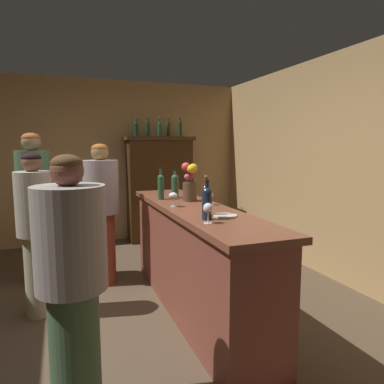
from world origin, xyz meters
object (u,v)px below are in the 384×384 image
cheese_plate (225,215)px  display_bottle_midleft (148,128)px  patron_redhead (35,228)px  patron_by_cabinet (102,209)px  patron_in_grey (35,201)px  patron_in_navy (72,282)px  flower_arrangement (190,183)px  display_bottle_midright (168,128)px  display_bottle_center (160,128)px  wine_bottle_pinot (175,185)px  wine_glass_rear (173,196)px  display_cabinet (160,187)px  wine_bottle_syrah (206,199)px  wine_glass_front (208,209)px  bar_counter (194,259)px  wine_glass_mid (210,196)px  display_bottle_left (136,128)px  display_bottle_right (180,128)px  wine_bottle_chardonnay (207,202)px  wine_bottle_rose (161,186)px

cheese_plate → display_bottle_midleft: size_ratio=0.63×
cheese_plate → patron_redhead: bearing=146.8°
patron_by_cabinet → patron_in_grey: patron_in_grey is taller
cheese_plate → patron_in_navy: patron_in_navy is taller
flower_arrangement → display_bottle_midright: (0.48, 2.31, 0.66)m
display_bottle_midleft → display_bottle_center: display_bottle_center is taller
wine_bottle_pinot → display_bottle_center: 2.20m
wine_bottle_pinot → cheese_plate: bearing=-86.7°
display_bottle_center → wine_glass_rear: bearing=-102.9°
cheese_plate → display_bottle_center: (0.34, 3.14, 0.83)m
display_cabinet → display_bottle_midright: bearing=0.0°
display_cabinet → flower_arrangement: size_ratio=4.41×
display_cabinet → display_bottle_midright: display_bottle_midright is taller
patron_by_cabinet → display_bottle_midleft: bearing=102.9°
patron_redhead → wine_bottle_syrah: bearing=-19.3°
flower_arrangement → patron_redhead: size_ratio=0.26×
wine_glass_front → patron_by_cabinet: (-0.56, 1.71, -0.25)m
bar_counter → wine_glass_mid: 0.61m
patron_in_navy → wine_bottle_syrah: bearing=2.4°
patron_redhead → display_bottle_left: bearing=72.3°
wine_glass_rear → display_bottle_left: (0.20, 2.58, 0.74)m
wine_glass_mid → flower_arrangement: bearing=106.9°
display_bottle_right → wine_glass_rear: bearing=-110.0°
display_bottle_midleft → wine_bottle_pinot: bearing=-95.7°
wine_bottle_pinot → display_bottle_left: display_bottle_left is taller
display_bottle_left → patron_in_grey: (-1.45, -1.30, -0.90)m
display_cabinet → display_bottle_midleft: (-0.19, 0.00, 0.96)m
wine_bottle_chardonnay → cheese_plate: bearing=19.7°
wine_glass_rear → patron_by_cabinet: size_ratio=0.08×
wine_bottle_chardonnay → display_bottle_midleft: size_ratio=0.99×
display_bottle_midleft → patron_redhead: (-1.58, -2.20, -1.02)m
wine_glass_mid → patron_in_navy: (-1.27, -1.04, -0.28)m
display_bottle_right → cheese_plate: bearing=-102.3°
wine_bottle_pinot → wine_glass_mid: 0.59m
display_cabinet → patron_in_navy: 3.95m
display_cabinet → display_bottle_center: 0.96m
bar_counter → wine_bottle_rose: size_ratio=7.64×
wine_glass_front → cheese_plate: wine_glass_front is taller
wine_glass_front → wine_glass_mid: bearing=65.6°
display_bottle_right → patron_by_cabinet: 2.41m
display_bottle_midright → patron_by_cabinet: (-1.28, -1.62, -0.99)m
bar_counter → wine_glass_mid: wine_glass_mid is taller
flower_arrangement → display_bottle_midleft: bearing=86.8°
wine_bottle_pinot → display_bottle_center: (0.40, 2.05, 0.70)m
wine_glass_mid → cheese_plate: bearing=-100.7°
wine_glass_mid → flower_arrangement: 0.33m
display_bottle_left → patron_by_cabinet: (-0.74, -1.62, -0.98)m
wine_bottle_chardonnay → patron_by_cabinet: size_ratio=0.19×
wine_glass_rear → display_bottle_left: bearing=85.5°
wine_bottle_rose → display_bottle_left: 2.23m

